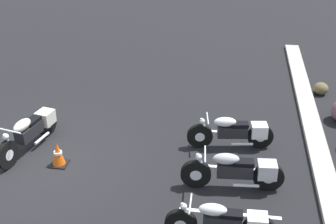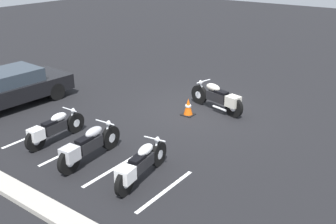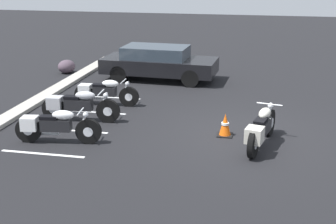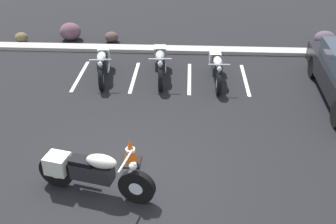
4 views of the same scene
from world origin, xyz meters
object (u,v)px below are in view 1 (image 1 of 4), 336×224
parked_bike_1 (238,171)px  traffic_cone (58,154)px  landscape_rock_2 (321,88)px  motorcycle_cream_featured (31,131)px  parked_bike_2 (226,222)px  parked_bike_0 (235,132)px

parked_bike_1 → traffic_cone: parked_bike_1 is taller
landscape_rock_2 → motorcycle_cream_featured: bearing=-61.0°
landscape_rock_2 → parked_bike_1: bearing=-25.8°
landscape_rock_2 → traffic_cone: size_ratio=0.77×
parked_bike_2 → motorcycle_cream_featured: bearing=-29.3°
parked_bike_0 → parked_bike_2: size_ratio=1.03×
parked_bike_1 → motorcycle_cream_featured: bearing=-14.9°
parked_bike_1 → landscape_rock_2: bearing=-120.0°
parked_bike_1 → traffic_cone: bearing=-8.7°
traffic_cone → parked_bike_0: bearing=108.4°
parked_bike_1 → parked_bike_2: (1.65, -0.20, -0.03)m
motorcycle_cream_featured → parked_bike_2: motorcycle_cream_featured is taller
landscape_rock_2 → parked_bike_2: bearing=-21.6°
parked_bike_2 → parked_bike_0: bearing=-93.2°
parked_bike_2 → traffic_cone: parked_bike_2 is taller
landscape_rock_2 → traffic_cone: traffic_cone is taller
motorcycle_cream_featured → landscape_rock_2: motorcycle_cream_featured is taller
motorcycle_cream_featured → parked_bike_2: (2.62, 4.93, -0.05)m
motorcycle_cream_featured → parked_bike_0: motorcycle_cream_featured is taller
parked_bike_1 → traffic_cone: 4.23m
landscape_rock_2 → traffic_cone: (4.88, -6.73, 0.09)m
parked_bike_1 → traffic_cone: (-0.33, -4.22, -0.19)m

